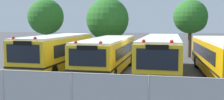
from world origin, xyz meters
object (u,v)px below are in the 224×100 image
at_px(tree_2, 191,18).
at_px(school_bus_0, 58,52).
at_px(school_bus_3, 223,57).
at_px(tree_0, 47,16).
at_px(school_bus_2, 161,54).
at_px(tree_1, 107,19).
at_px(school_bus_1, 108,53).

bearing_deg(tree_2, school_bus_0, -135.55).
distance_m(school_bus_3, tree_0, 18.33).
xyz_separation_m(school_bus_2, school_bus_3, (3.85, -0.19, -0.06)).
distance_m(school_bus_0, tree_1, 9.59).
bearing_deg(school_bus_2, school_bus_1, -1.97).
xyz_separation_m(school_bus_2, tree_2, (2.82, 9.79, 2.61)).
height_order(school_bus_0, school_bus_1, school_bus_0).
height_order(school_bus_2, school_bus_3, school_bus_2).
bearing_deg(school_bus_1, school_bus_0, 6.80).
relative_size(school_bus_3, tree_0, 1.81).
bearing_deg(school_bus_1, tree_1, -75.93).
bearing_deg(tree_0, school_bus_1, -43.89).
relative_size(tree_0, tree_2, 1.04).
bearing_deg(tree_2, school_bus_3, -84.09).
bearing_deg(tree_1, school_bus_0, -99.72).
distance_m(school_bus_1, tree_0, 12.05).
xyz_separation_m(school_bus_2, tree_0, (-12.12, 8.34, 2.78)).
relative_size(school_bus_3, tree_1, 1.79).
xyz_separation_m(school_bus_0, school_bus_1, (3.63, 0.38, -0.10)).
xyz_separation_m(tree_1, tree_2, (8.57, 0.81, 0.11)).
bearing_deg(tree_1, tree_0, -174.31).
relative_size(school_bus_0, tree_2, 1.61).
bearing_deg(tree_2, tree_0, -174.47).
xyz_separation_m(school_bus_3, tree_0, (-15.98, 8.54, 2.84)).
xyz_separation_m(school_bus_0, school_bus_2, (7.31, 0.15, -0.01)).
bearing_deg(tree_1, tree_2, 5.41).
xyz_separation_m(tree_0, tree_1, (6.37, 0.64, -0.27)).
xyz_separation_m(school_bus_1, tree_0, (-8.43, 8.11, 2.86)).
bearing_deg(school_bus_3, tree_1, -44.81).
bearing_deg(school_bus_0, school_bus_2, -177.99).
bearing_deg(school_bus_3, tree_2, -85.21).
xyz_separation_m(school_bus_1, school_bus_2, (3.69, -0.23, 0.08)).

